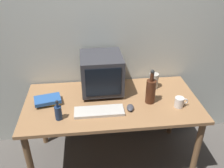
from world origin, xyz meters
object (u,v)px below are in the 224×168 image
object	(u,v)px
bottle_tall	(151,90)
crt_monitor	(102,73)
book_stack	(48,100)
keyboard	(99,111)
computer_mouse	(130,108)
metal_canister	(154,81)
mug	(179,102)
bottle_short	(58,112)

from	to	relation	value
bottle_tall	crt_monitor	bearing A→B (deg)	149.97
bottle_tall	book_stack	xyz separation A→B (m)	(-0.91, 0.08, -0.09)
crt_monitor	keyboard	xyz separation A→B (m)	(-0.05, -0.35, -0.18)
crt_monitor	keyboard	world-z (taller)	crt_monitor
book_stack	crt_monitor	bearing A→B (deg)	17.90
book_stack	bottle_tall	bearing A→B (deg)	-5.08
computer_mouse	metal_canister	xyz separation A→B (m)	(0.29, 0.34, 0.06)
mug	crt_monitor	bearing A→B (deg)	152.65
keyboard	mug	world-z (taller)	mug
bottle_tall	metal_canister	world-z (taller)	bottle_tall
crt_monitor	book_stack	bearing A→B (deg)	-162.10
bottle_tall	metal_canister	xyz separation A→B (m)	(0.10, 0.25, -0.05)
keyboard	metal_canister	distance (m)	0.67
crt_monitor	bottle_tall	world-z (taller)	crt_monitor
keyboard	mug	xyz separation A→B (m)	(0.70, 0.01, 0.03)
keyboard	bottle_tall	world-z (taller)	bottle_tall
bottle_short	book_stack	world-z (taller)	bottle_short
bottle_tall	bottle_short	size ratio (longest dim) A/B	1.79
bottle_short	mug	world-z (taller)	bottle_short
bottle_short	metal_canister	xyz separation A→B (m)	(0.89, 0.41, 0.01)
bottle_short	book_stack	distance (m)	0.27
mug	keyboard	bearing A→B (deg)	-179.11
bottle_short	computer_mouse	bearing A→B (deg)	6.02
computer_mouse	bottle_tall	distance (m)	0.24
metal_canister	computer_mouse	bearing A→B (deg)	-130.55
crt_monitor	bottle_short	distance (m)	0.57
keyboard	crt_monitor	bearing A→B (deg)	81.62
crt_monitor	computer_mouse	xyz separation A→B (m)	(0.22, -0.33, -0.17)
metal_canister	crt_monitor	bearing A→B (deg)	-179.16
book_stack	mug	bearing A→B (deg)	-8.84
crt_monitor	computer_mouse	size ratio (longest dim) A/B	3.93
crt_monitor	mug	distance (m)	0.75
keyboard	bottle_short	world-z (taller)	bottle_short
bottle_short	mug	xyz separation A→B (m)	(1.04, 0.06, -0.02)
crt_monitor	computer_mouse	world-z (taller)	crt_monitor
bottle_short	bottle_tall	bearing A→B (deg)	11.18
bottle_short	book_stack	bearing A→B (deg)	115.27
keyboard	mug	distance (m)	0.70
crt_monitor	mug	size ratio (longest dim) A/B	3.27
keyboard	bottle_tall	distance (m)	0.49
bottle_tall	metal_canister	distance (m)	0.27
bottle_tall	bottle_short	world-z (taller)	bottle_tall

